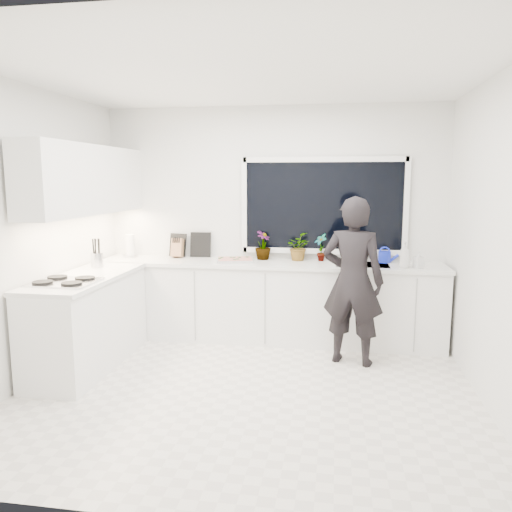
# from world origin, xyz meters

# --- Properties ---
(floor) EXTENTS (4.00, 3.50, 0.02)m
(floor) POSITION_xyz_m (0.00, 0.00, -0.01)
(floor) COLOR beige
(floor) RESTS_ON ground
(wall_back) EXTENTS (4.00, 0.02, 2.70)m
(wall_back) POSITION_xyz_m (0.00, 1.76, 1.35)
(wall_back) COLOR white
(wall_back) RESTS_ON ground
(wall_left) EXTENTS (0.02, 3.50, 2.70)m
(wall_left) POSITION_xyz_m (-2.01, 0.00, 1.35)
(wall_left) COLOR white
(wall_left) RESTS_ON ground
(wall_right) EXTENTS (0.02, 3.50, 2.70)m
(wall_right) POSITION_xyz_m (2.01, 0.00, 1.35)
(wall_right) COLOR white
(wall_right) RESTS_ON ground
(ceiling) EXTENTS (4.00, 3.50, 0.02)m
(ceiling) POSITION_xyz_m (0.00, 0.00, 2.71)
(ceiling) COLOR white
(ceiling) RESTS_ON wall_back
(window) EXTENTS (1.80, 0.02, 1.00)m
(window) POSITION_xyz_m (0.60, 1.73, 1.55)
(window) COLOR black
(window) RESTS_ON wall_back
(base_cabinets_back) EXTENTS (3.92, 0.58, 0.88)m
(base_cabinets_back) POSITION_xyz_m (0.00, 1.45, 0.44)
(base_cabinets_back) COLOR white
(base_cabinets_back) RESTS_ON floor
(base_cabinets_left) EXTENTS (0.58, 1.60, 0.88)m
(base_cabinets_left) POSITION_xyz_m (-1.67, 0.35, 0.44)
(base_cabinets_left) COLOR white
(base_cabinets_left) RESTS_ON floor
(countertop_back) EXTENTS (3.94, 0.62, 0.04)m
(countertop_back) POSITION_xyz_m (0.00, 1.44, 0.90)
(countertop_back) COLOR silver
(countertop_back) RESTS_ON base_cabinets_back
(countertop_left) EXTENTS (0.62, 1.60, 0.04)m
(countertop_left) POSITION_xyz_m (-1.67, 0.35, 0.90)
(countertop_left) COLOR silver
(countertop_left) RESTS_ON base_cabinets_left
(upper_cabinets) EXTENTS (0.34, 2.10, 0.70)m
(upper_cabinets) POSITION_xyz_m (-1.79, 0.70, 1.85)
(upper_cabinets) COLOR white
(upper_cabinets) RESTS_ON wall_left
(sink) EXTENTS (0.58, 0.42, 0.14)m
(sink) POSITION_xyz_m (1.05, 1.45, 0.87)
(sink) COLOR silver
(sink) RESTS_ON countertop_back
(faucet) EXTENTS (0.03, 0.03, 0.22)m
(faucet) POSITION_xyz_m (1.05, 1.65, 1.03)
(faucet) COLOR silver
(faucet) RESTS_ON countertop_back
(stovetop) EXTENTS (0.56, 0.48, 0.03)m
(stovetop) POSITION_xyz_m (-1.69, -0.00, 0.94)
(stovetop) COLOR black
(stovetop) RESTS_ON countertop_left
(person) EXTENTS (0.70, 0.54, 1.70)m
(person) POSITION_xyz_m (0.93, 0.85, 0.85)
(person) COLOR black
(person) RESTS_ON floor
(pizza_tray) EXTENTS (0.48, 0.40, 0.03)m
(pizza_tray) POSITION_xyz_m (-0.39, 1.42, 0.94)
(pizza_tray) COLOR silver
(pizza_tray) RESTS_ON countertop_back
(pizza) EXTENTS (0.44, 0.36, 0.01)m
(pizza) POSITION_xyz_m (-0.39, 1.42, 0.95)
(pizza) COLOR red
(pizza) RESTS_ON pizza_tray
(watering_can) EXTENTS (0.18, 0.18, 0.13)m
(watering_can) POSITION_xyz_m (1.30, 1.61, 0.98)
(watering_can) COLOR #1628CF
(watering_can) RESTS_ON countertop_back
(paper_towel_roll) EXTENTS (0.11, 0.11, 0.26)m
(paper_towel_roll) POSITION_xyz_m (-1.71, 1.55, 1.05)
(paper_towel_roll) COLOR white
(paper_towel_roll) RESTS_ON countertop_back
(knife_block) EXTENTS (0.13, 0.10, 0.22)m
(knife_block) POSITION_xyz_m (-1.13, 1.59, 1.03)
(knife_block) COLOR brown
(knife_block) RESTS_ON countertop_back
(utensil_crock) EXTENTS (0.16, 0.16, 0.16)m
(utensil_crock) POSITION_xyz_m (-1.77, 0.80, 1.00)
(utensil_crock) COLOR #ABAAAF
(utensil_crock) RESTS_ON countertop_left
(picture_frame_large) EXTENTS (0.22, 0.07, 0.28)m
(picture_frame_large) POSITION_xyz_m (-1.16, 1.69, 1.06)
(picture_frame_large) COLOR black
(picture_frame_large) RESTS_ON countertop_back
(picture_frame_small) EXTENTS (0.25, 0.04, 0.30)m
(picture_frame_small) POSITION_xyz_m (-0.87, 1.69, 1.07)
(picture_frame_small) COLOR black
(picture_frame_small) RESTS_ON countertop_back
(herb_plants) EXTENTS (0.89, 0.36, 0.34)m
(herb_plants) POSITION_xyz_m (0.24, 1.61, 1.08)
(herb_plants) COLOR #26662D
(herb_plants) RESTS_ON countertop_back
(soap_bottles) EXTENTS (0.27, 0.15, 0.28)m
(soap_bottles) POSITION_xyz_m (1.52, 1.30, 1.05)
(soap_bottles) COLOR #D8BF66
(soap_bottles) RESTS_ON countertop_back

